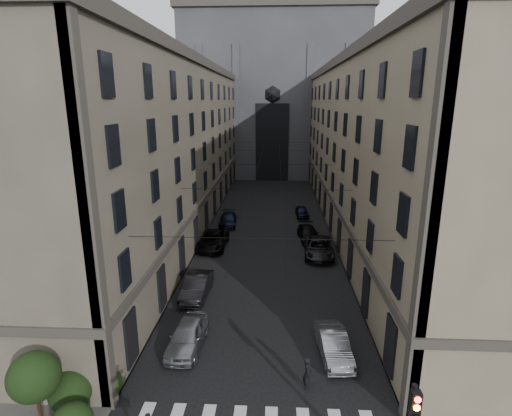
% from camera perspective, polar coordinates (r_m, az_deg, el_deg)
% --- Properties ---
extents(sidewalk_left, '(7.00, 80.00, 0.15)m').
position_cam_1_polar(sidewalk_left, '(49.23, -10.50, -2.17)').
color(sidewalk_left, '#383533').
rests_on(sidewalk_left, ground).
extents(sidewalk_right, '(7.00, 80.00, 0.15)m').
position_cam_1_polar(sidewalk_right, '(48.88, 14.23, -2.52)').
color(sidewalk_right, '#383533').
rests_on(sidewalk_right, ground).
extents(building_left, '(13.60, 60.60, 18.85)m').
position_cam_1_polar(building_left, '(48.15, -14.47, 8.51)').
color(building_left, '#494338').
rests_on(building_left, ground).
extents(building_right, '(13.60, 60.60, 18.85)m').
position_cam_1_polar(building_right, '(47.69, 18.46, 8.16)').
color(building_right, brown).
rests_on(building_right, ground).
extents(gothic_tower, '(35.00, 23.00, 58.00)m').
position_cam_1_polar(gothic_tower, '(84.73, 2.49, 17.33)').
color(gothic_tower, '#2D2D33').
rests_on(gothic_tower, ground).
extents(shrub_cluster, '(3.90, 4.40, 3.90)m').
position_cam_1_polar(shrub_cluster, '(21.63, -26.06, -22.51)').
color(shrub_cluster, black).
rests_on(shrub_cluster, sidewalk_left).
extents(tram_wires, '(14.00, 60.00, 0.43)m').
position_cam_1_polar(tram_wires, '(45.91, 1.89, 6.03)').
color(tram_wires, black).
rests_on(tram_wires, ground).
extents(car_left_near, '(2.19, 4.83, 1.61)m').
position_cam_1_polar(car_left_near, '(25.53, -9.79, -17.52)').
color(car_left_near, gray).
rests_on(car_left_near, ground).
extents(car_left_midnear, '(1.90, 4.97, 1.62)m').
position_cam_1_polar(car_left_midnear, '(31.23, -8.47, -11.03)').
color(car_left_midnear, black).
rests_on(car_left_midnear, ground).
extents(car_left_midfar, '(2.87, 5.92, 1.62)m').
position_cam_1_polar(car_left_midfar, '(40.71, -6.21, -4.61)').
color(car_left_midfar, black).
rests_on(car_left_midfar, ground).
extents(car_left_far, '(2.25, 4.96, 1.41)m').
position_cam_1_polar(car_left_far, '(47.87, -4.03, -1.66)').
color(car_left_far, black).
rests_on(car_left_far, ground).
extents(car_right_near, '(1.96, 4.61, 1.48)m').
position_cam_1_polar(car_right_near, '(24.96, 11.00, -18.60)').
color(car_right_near, gray).
rests_on(car_right_near, ground).
extents(car_right_midnear, '(3.00, 6.05, 1.65)m').
position_cam_1_polar(car_right_midnear, '(38.98, 8.96, -5.60)').
color(car_right_midnear, black).
rests_on(car_right_midnear, ground).
extents(car_right_midfar, '(2.54, 5.11, 1.43)m').
position_cam_1_polar(car_right_midfar, '(43.10, 7.53, -3.66)').
color(car_right_midfar, black).
rests_on(car_right_midfar, ground).
extents(car_right_far, '(1.72, 3.92, 1.31)m').
position_cam_1_polar(car_right_far, '(51.62, 6.58, -0.53)').
color(car_right_far, black).
rests_on(car_right_far, ground).
extents(pedestrian, '(0.45, 0.68, 1.83)m').
position_cam_1_polar(pedestrian, '(22.36, 7.34, -22.36)').
color(pedestrian, black).
rests_on(pedestrian, ground).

